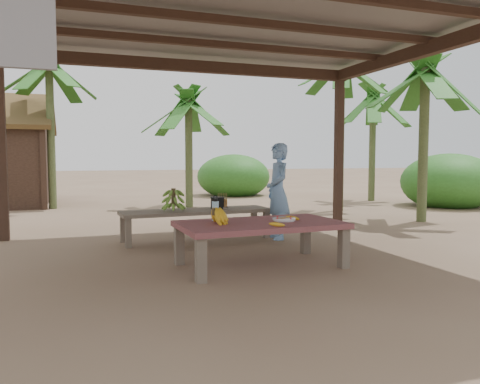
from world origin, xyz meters
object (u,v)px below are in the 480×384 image
object	(u,v)px
plate	(284,219)
water_flask	(215,210)
work_table	(260,228)
ripe_banana_bunch	(214,215)
woman	(278,191)
bench	(196,213)
cooking_pot	(217,203)

from	to	relation	value
plate	water_flask	world-z (taller)	water_flask
work_table	ripe_banana_bunch	size ratio (longest dim) A/B	5.96
ripe_banana_bunch	woman	distance (m)	2.10
woman	work_table	bearing A→B (deg)	-24.39
woman	ripe_banana_bunch	bearing A→B (deg)	-37.52
work_table	ripe_banana_bunch	distance (m)	0.56
bench	plate	distance (m)	1.95
work_table	plate	distance (m)	0.30
work_table	ripe_banana_bunch	world-z (taller)	ripe_banana_bunch
cooking_pot	woman	bearing A→B (deg)	-21.08
ripe_banana_bunch	woman	xyz separation A→B (m)	(1.43, 1.52, 0.12)
bench	woman	bearing A→B (deg)	-17.84
plate	water_flask	bearing A→B (deg)	159.31
work_table	ripe_banana_bunch	bearing A→B (deg)	174.15
water_flask	woman	distance (m)	1.86
bench	plate	xyz separation A→B (m)	(0.55, -1.87, 0.12)
bench	plate	bearing A→B (deg)	-76.63
bench	woman	world-z (taller)	woman
plate	woman	size ratio (longest dim) A/B	0.18
ripe_banana_bunch	cooking_pot	world-z (taller)	ripe_banana_bunch
ripe_banana_bunch	water_flask	distance (m)	0.25
ripe_banana_bunch	cooking_pot	bearing A→B (deg)	72.19
work_table	water_flask	xyz separation A→B (m)	(-0.44, 0.27, 0.19)
plate	woman	xyz separation A→B (m)	(0.62, 1.56, 0.20)
ripe_banana_bunch	plate	bearing A→B (deg)	-2.80
work_table	ripe_banana_bunch	xyz separation A→B (m)	(-0.53, 0.03, 0.16)
cooking_pot	bench	bearing A→B (deg)	-177.17
bench	cooking_pot	size ratio (longest dim) A/B	11.12
bench	cooking_pot	bearing A→B (deg)	-0.23
plate	cooking_pot	xyz separation A→B (m)	(-0.22, 1.89, 0.02)
cooking_pot	water_flask	bearing A→B (deg)	-107.38
ripe_banana_bunch	plate	xyz separation A→B (m)	(0.82, -0.04, -0.08)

